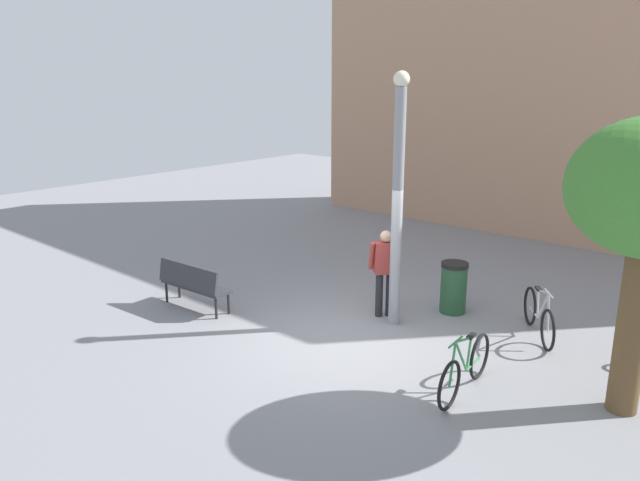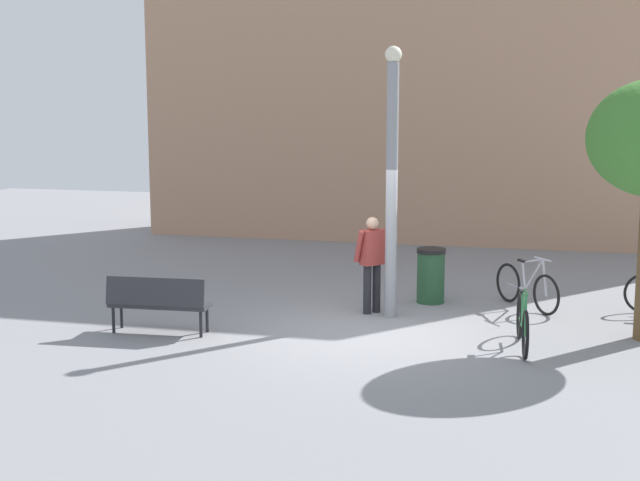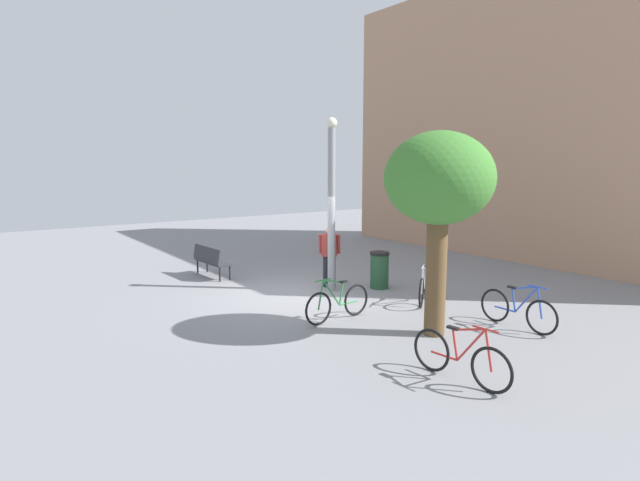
# 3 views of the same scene
# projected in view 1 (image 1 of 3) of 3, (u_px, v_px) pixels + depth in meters

# --- Properties ---
(ground_plane) EXTENTS (36.00, 36.00, 0.00)m
(ground_plane) POSITION_uv_depth(u_px,v_px,m) (350.00, 337.00, 10.75)
(ground_plane) COLOR gray
(building_facade) EXTENTS (15.10, 2.00, 9.70)m
(building_facade) POSITION_uv_depth(u_px,v_px,m) (573.00, 58.00, 16.31)
(building_facade) COLOR tan
(building_facade) RESTS_ON ground_plane
(lamppost) EXTENTS (0.28, 0.28, 4.50)m
(lamppost) POSITION_uv_depth(u_px,v_px,m) (398.00, 196.00, 10.73)
(lamppost) COLOR gray
(lamppost) RESTS_ON ground_plane
(person_by_lamppost) EXTENTS (0.56, 0.59, 1.67)m
(person_by_lamppost) POSITION_uv_depth(u_px,v_px,m) (385.00, 267.00, 11.47)
(person_by_lamppost) COLOR #232328
(person_by_lamppost) RESTS_ON ground_plane
(park_bench) EXTENTS (1.63, 0.57, 0.92)m
(park_bench) POSITION_uv_depth(u_px,v_px,m) (193.00, 282.00, 11.91)
(park_bench) COLOR #2D2D33
(park_bench) RESTS_ON ground_plane
(bicycle_green) EXTENTS (0.23, 1.81, 0.97)m
(bicycle_green) POSITION_uv_depth(u_px,v_px,m) (465.00, 369.00, 8.79)
(bicycle_green) COLOR black
(bicycle_green) RESTS_ON ground_plane
(bicycle_silver) EXTENTS (1.14, 1.46, 0.97)m
(bicycle_silver) POSITION_uv_depth(u_px,v_px,m) (539.00, 316.00, 10.69)
(bicycle_silver) COLOR black
(bicycle_silver) RESTS_ON ground_plane
(trash_bin) EXTENTS (0.52, 0.52, 0.99)m
(trash_bin) POSITION_uv_depth(u_px,v_px,m) (454.00, 287.00, 11.77)
(trash_bin) COLOR #234C2D
(trash_bin) RESTS_ON ground_plane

